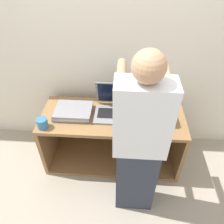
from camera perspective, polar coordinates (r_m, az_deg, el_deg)
The scene contains 9 objects.
ground_plane at distance 2.48m, azimuth -0.32°, elevation -16.89°, with size 12.00×12.00×0.00m, color #9E9384.
wall_back at distance 2.20m, azimuth 0.86°, elevation 16.66°, with size 8.00×0.05×2.40m.
cart at distance 2.44m, azimuth 0.24°, elevation -5.69°, with size 1.43×0.57×0.65m.
laptop_open at distance 2.17m, azimuth 0.25°, elevation 1.18°, with size 0.36×0.35×0.29m.
laptop_stack_left at distance 2.20m, azimuth -10.13°, elevation 0.21°, with size 0.37×0.29×0.07m.
laptop_stack_right at distance 2.15m, azimuth 10.69°, elevation -0.22°, with size 0.39×0.30×0.12m.
person at distance 1.72m, azimuth 7.11°, elevation -8.81°, with size 0.40×0.52×1.58m.
mug at distance 2.11m, azimuth -17.75°, elevation -2.80°, with size 0.10×0.10×0.10m.
inventory_tag at distance 2.05m, azimuth 10.98°, elevation -0.16°, with size 0.06×0.02×0.01m.
Camera 1 is at (0.10, -1.34, 2.08)m, focal length 35.00 mm.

